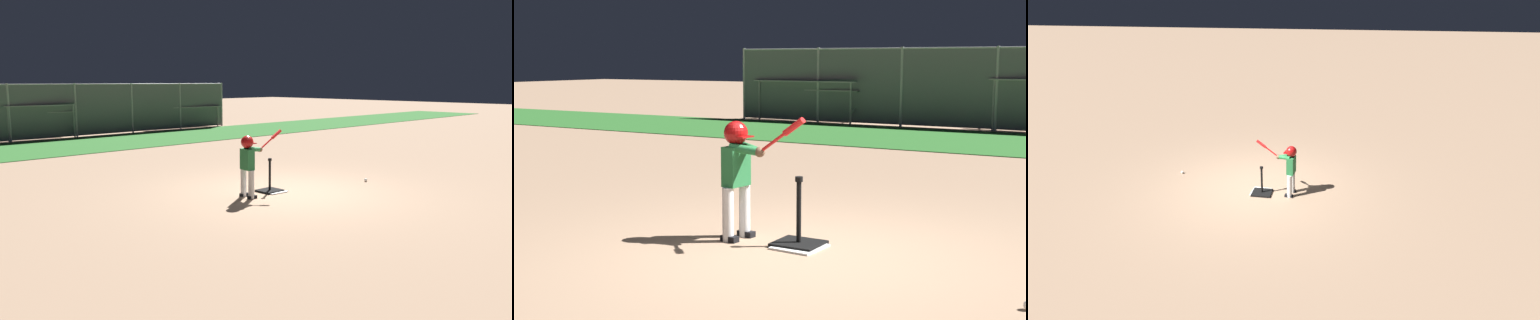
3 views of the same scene
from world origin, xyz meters
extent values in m
plane|color=#93755B|center=(0.00, 0.00, 0.00)|extent=(90.00, 90.00, 0.00)
cube|color=#286026|center=(0.00, 10.20, 0.01)|extent=(56.00, 4.55, 0.02)
cylinder|color=#9E9EA3|center=(-8.90, 12.93, 1.08)|extent=(0.08, 0.08, 2.16)
cylinder|color=#9E9EA3|center=(-6.36, 12.93, 1.08)|extent=(0.08, 0.08, 2.16)
cylinder|color=#9E9EA3|center=(-3.81, 12.93, 1.08)|extent=(0.08, 0.08, 2.16)
cylinder|color=#9E9EA3|center=(-1.27, 12.93, 1.08)|extent=(0.08, 0.08, 2.16)
cube|color=white|center=(-0.21, 0.23, 0.01)|extent=(0.47, 0.47, 0.02)
cube|color=black|center=(-0.25, 0.28, 0.02)|extent=(0.46, 0.41, 0.04)
cylinder|color=black|center=(-0.25, 0.28, 0.34)|extent=(0.05, 0.05, 0.60)
cylinder|color=black|center=(-0.25, 0.28, 0.67)|extent=(0.08, 0.08, 0.05)
cylinder|color=silver|center=(-0.92, 0.35, 0.27)|extent=(0.13, 0.13, 0.55)
cube|color=black|center=(-0.90, 0.34, 0.03)|extent=(0.19, 0.11, 0.06)
cylinder|color=silver|center=(-0.95, 0.08, 0.27)|extent=(0.13, 0.13, 0.55)
cube|color=black|center=(-0.93, 0.08, 0.03)|extent=(0.19, 0.11, 0.06)
cube|color=#236B38|center=(-0.93, 0.22, 0.75)|extent=(0.19, 0.30, 0.41)
sphere|color=brown|center=(-0.93, 0.22, 1.07)|extent=(0.21, 0.21, 0.21)
sphere|color=maroon|center=(-0.93, 0.22, 1.09)|extent=(0.24, 0.24, 0.24)
cube|color=maroon|center=(-0.83, 0.20, 1.06)|extent=(0.15, 0.20, 0.01)
cylinder|color=#236B38|center=(-0.78, 0.24, 0.94)|extent=(0.33, 0.21, 0.12)
cylinder|color=#236B38|center=(-0.79, 0.15, 0.94)|extent=(0.34, 0.14, 0.12)
sphere|color=brown|center=(-0.63, 0.18, 0.92)|extent=(0.10, 0.10, 0.10)
cylinder|color=red|center=(-0.39, 0.15, 1.08)|extent=(0.52, 0.10, 0.36)
cylinder|color=red|center=(-0.23, 0.13, 1.19)|extent=(0.25, 0.09, 0.19)
cylinder|color=black|center=(-0.65, 0.18, 0.91)|extent=(0.04, 0.05, 0.05)
cube|color=gray|center=(-6.63, 14.78, 0.30)|extent=(3.42, 0.47, 0.04)
cube|color=gray|center=(-6.61, 15.05, 0.04)|extent=(3.42, 0.53, 0.04)
cube|color=gray|center=(-6.68, 14.12, 0.60)|extent=(3.42, 0.47, 0.04)
cube|color=gray|center=(-6.66, 14.38, 0.34)|extent=(3.42, 0.53, 0.04)
cube|color=gray|center=(-6.72, 13.45, 0.89)|extent=(3.42, 0.47, 0.04)
cube|color=gray|center=(-6.70, 13.72, 0.64)|extent=(3.42, 0.53, 0.04)
cube|color=gray|center=(-6.77, 12.79, 1.19)|extent=(3.42, 0.47, 0.04)
cube|color=gray|center=(-6.75, 13.05, 0.93)|extent=(3.42, 0.53, 0.04)
cylinder|color=gray|center=(-5.04, 14.93, 0.16)|extent=(0.06, 0.06, 0.32)
cylinder|color=gray|center=(-5.21, 12.68, 0.61)|extent=(0.06, 0.06, 1.21)
cylinder|color=gray|center=(-5.13, 13.80, 0.77)|extent=(0.21, 2.28, 0.94)
cylinder|color=gray|center=(-8.17, 15.16, 0.16)|extent=(0.06, 0.06, 0.32)
cylinder|color=gray|center=(-8.34, 12.90, 0.61)|extent=(0.06, 0.06, 1.21)
cylinder|color=gray|center=(-8.26, 14.03, 0.77)|extent=(0.21, 2.28, 0.94)
cylinder|color=gray|center=(-1.11, 15.28, 0.18)|extent=(0.06, 0.06, 0.35)
cylinder|color=gray|center=(-1.34, 12.92, 0.67)|extent=(0.06, 0.06, 1.34)
cylinder|color=gray|center=(-1.22, 14.10, 0.85)|extent=(0.28, 2.39, 1.03)
camera|label=1|loc=(-7.30, -6.77, 2.23)|focal=35.00mm
camera|label=2|loc=(2.94, -5.73, 1.81)|focal=50.00mm
camera|label=3|loc=(-2.15, 8.45, 4.38)|focal=28.00mm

